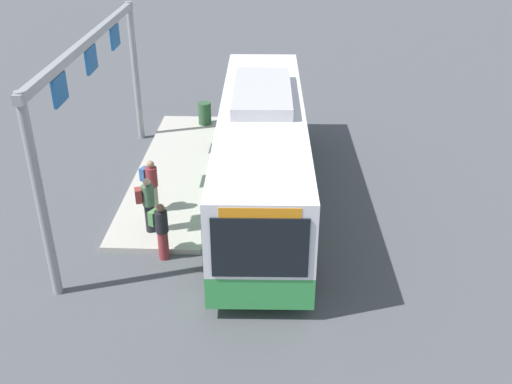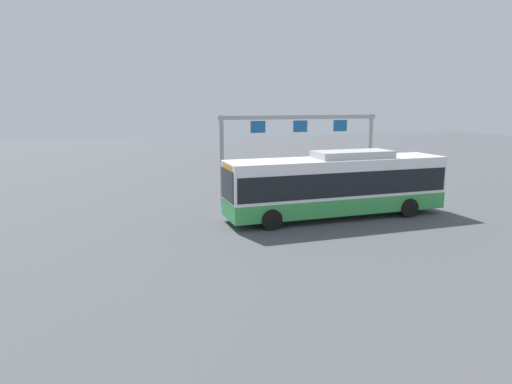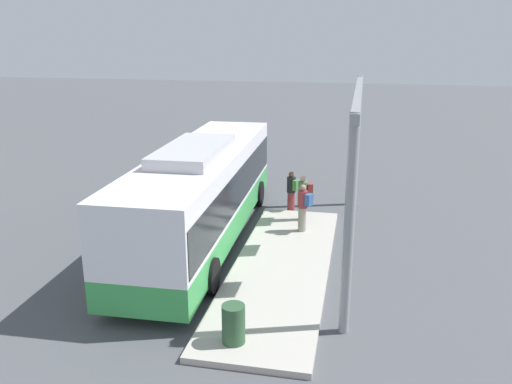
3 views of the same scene
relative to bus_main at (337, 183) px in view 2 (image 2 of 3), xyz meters
The scene contains 8 objects.
ground_plane 1.81m from the bus_main, ahead, with size 120.00×120.00×0.00m, color #4C4F54.
platform_curb 3.86m from the bus_main, 121.73° to the right, with size 10.00×2.80×0.16m, color #B2ADA3.
bus_main is the anchor object (origin of this frame).
person_boarding 4.31m from the bus_main, 37.19° to the right, with size 0.54×0.61×1.67m.
person_waiting_near 3.92m from the bus_main, 54.10° to the right, with size 0.45×0.59×1.67m.
person_waiting_mid 3.50m from the bus_main, 71.21° to the right, with size 0.52×0.60×1.67m.
platform_sign_gantry 5.28m from the bus_main, 89.32° to the right, with size 10.19×0.24×5.20m.
trash_bin 6.62m from the bus_main, 157.28° to the right, with size 0.52×0.52×0.90m, color #2D5133.
Camera 2 is at (10.70, 20.66, 5.84)m, focal length 31.57 mm.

